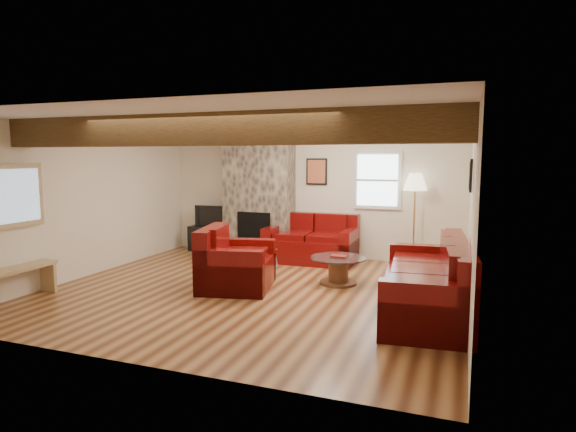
% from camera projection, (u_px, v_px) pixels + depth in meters
% --- Properties ---
extents(room, '(8.00, 8.00, 8.00)m').
position_uv_depth(room, '(253.00, 207.00, 7.04)').
color(room, '#5D3118').
rests_on(room, ground).
extents(floor, '(6.00, 6.00, 0.00)m').
position_uv_depth(floor, '(254.00, 290.00, 7.19)').
color(floor, '#5D3118').
rests_on(floor, ground).
extents(oak_beam, '(6.00, 0.36, 0.38)m').
position_uv_depth(oak_beam, '(209.00, 129.00, 5.74)').
color(oak_beam, '#352110').
rests_on(oak_beam, room).
extents(chimney_breast, '(1.40, 0.67, 2.50)m').
position_uv_depth(chimney_breast, '(259.00, 195.00, 9.70)').
color(chimney_breast, '#342F28').
rests_on(chimney_breast, floor).
extents(back_window, '(0.90, 0.08, 1.10)m').
position_uv_depth(back_window, '(377.00, 180.00, 9.06)').
color(back_window, silver).
rests_on(back_window, room).
extents(hatch_window, '(0.08, 1.00, 0.90)m').
position_uv_depth(hatch_window, '(12.00, 196.00, 6.63)').
color(hatch_window, tan).
rests_on(hatch_window, room).
extents(ceiling_dome, '(0.40, 0.40, 0.18)m').
position_uv_depth(ceiling_dome, '(329.00, 127.00, 7.42)').
color(ceiling_dome, silver).
rests_on(ceiling_dome, room).
extents(artwork_back, '(0.42, 0.06, 0.52)m').
position_uv_depth(artwork_back, '(317.00, 172.00, 9.45)').
color(artwork_back, black).
rests_on(artwork_back, room).
extents(artwork_right, '(0.06, 0.55, 0.42)m').
position_uv_depth(artwork_right, '(470.00, 175.00, 6.24)').
color(artwork_right, black).
rests_on(artwork_right, room).
extents(sofa_three, '(1.23, 2.51, 0.94)m').
position_uv_depth(sofa_three, '(426.00, 277.00, 6.11)').
color(sofa_three, '#4A0A05').
rests_on(sofa_three, floor).
extents(loveseat, '(1.70, 1.00, 0.89)m').
position_uv_depth(loveseat, '(311.00, 238.00, 9.14)').
color(loveseat, '#4A0A05').
rests_on(loveseat, floor).
extents(armchair_red, '(1.23, 1.34, 0.93)m').
position_uv_depth(armchair_red, '(237.00, 258.00, 7.28)').
color(armchair_red, '#4A0A05').
rests_on(armchair_red, floor).
extents(coffee_table, '(0.88, 0.88, 0.46)m').
position_uv_depth(coffee_table, '(338.00, 270.00, 7.54)').
color(coffee_table, '#4D2B18').
rests_on(coffee_table, floor).
extents(tv_cabinet, '(1.04, 0.42, 0.52)m').
position_uv_depth(tv_cabinet, '(214.00, 239.00, 10.22)').
color(tv_cabinet, black).
rests_on(tv_cabinet, floor).
extents(television, '(0.78, 0.10, 0.45)m').
position_uv_depth(television, '(214.00, 216.00, 10.16)').
color(television, black).
rests_on(television, tv_cabinet).
extents(floor_lamp, '(0.43, 0.43, 1.69)m').
position_uv_depth(floor_lamp, '(415.00, 187.00, 8.68)').
color(floor_lamp, '#B38E4A').
rests_on(floor_lamp, floor).
extents(pine_bench, '(0.30, 1.26, 0.47)m').
position_uv_depth(pine_bench, '(14.00, 286.00, 6.57)').
color(pine_bench, tan).
rests_on(pine_bench, floor).
extents(coal_bucket, '(0.33, 0.33, 0.31)m').
position_uv_depth(coal_bucket, '(275.00, 255.00, 9.04)').
color(coal_bucket, slate).
rests_on(coal_bucket, floor).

